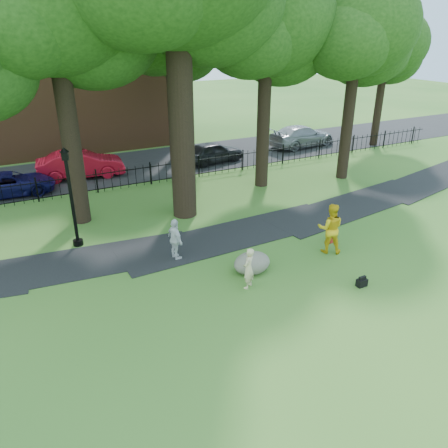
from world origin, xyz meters
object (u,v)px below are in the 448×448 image
boulder (252,262)px  lamppost (72,199)px  woman (248,268)px  man (330,228)px  red_sedan (81,164)px

boulder → lamppost: bearing=135.6°
woman → boulder: woman is taller
boulder → man: bearing=-0.9°
man → lamppost: (-8.71, 5.16, 0.98)m
woman → boulder: bearing=-163.0°
woman → man: size_ratio=0.73×
man → red_sedan: (-6.81, 14.20, -0.20)m
man → boulder: (-3.48, 0.05, -0.61)m
woman → red_sedan: (-2.67, 15.00, 0.07)m
red_sedan → man: bearing=-147.5°
man → boulder: size_ratio=1.47×
boulder → red_sedan: red_sedan is taller
woman → boulder: size_ratio=1.07×
lamppost → boulder: bearing=-31.9°
boulder → woman: bearing=-127.5°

